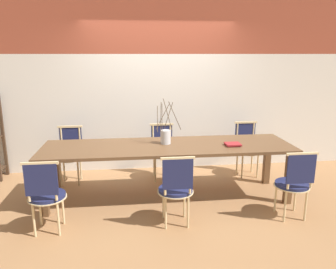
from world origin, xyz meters
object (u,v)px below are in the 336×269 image
Objects in this scene: dining_table at (168,151)px; chair_far_center at (247,147)px; book_stack at (233,144)px; chair_near_center at (294,182)px; vase_centerpiece at (166,136)px.

dining_table is 1.61m from chair_far_center.
dining_table is 16.63× the size of book_stack.
chair_far_center is (-0.03, 1.53, 0.00)m from chair_near_center.
chair_far_center is (1.41, 0.77, -0.21)m from dining_table.
chair_near_center is 1.00× the size of chair_far_center.
chair_near_center is 1.53m from chair_far_center.
book_stack is (0.89, -0.20, -0.09)m from vase_centerpiece.
vase_centerpiece is (-1.43, -0.68, 0.40)m from chair_far_center.
book_stack is (-0.54, -0.89, 0.31)m from chair_far_center.
chair_far_center is 1.08m from book_stack.
chair_far_center is at bearing 91.27° from chair_near_center.
chair_far_center is at bearing 25.46° from vase_centerpiece.
vase_centerpiece is at bearing 167.06° from book_stack.
dining_table is at bearing 28.61° from chair_far_center.
chair_far_center is 4.34× the size of book_stack.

